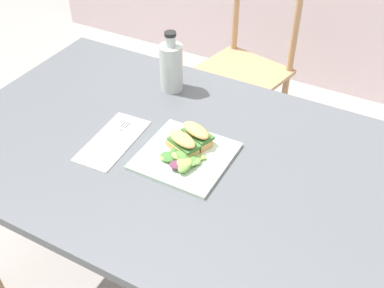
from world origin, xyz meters
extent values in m
cube|color=#51565B|center=(-0.15, 0.07, 0.72)|extent=(1.38, 0.87, 0.03)
cube|color=tan|center=(-0.77, 0.44, 0.35)|extent=(0.07, 0.07, 0.71)
cube|color=tan|center=(0.47, 0.44, 0.35)|extent=(0.07, 0.07, 0.71)
cylinder|color=tan|center=(-0.53, 0.89, 0.21)|extent=(0.03, 0.03, 0.43)
cylinder|color=tan|center=(-0.20, 0.81, 0.21)|extent=(0.03, 0.03, 0.43)
cylinder|color=tan|center=(-0.46, 1.22, 0.21)|extent=(0.03, 0.03, 0.43)
cylinder|color=tan|center=(-0.13, 1.15, 0.21)|extent=(0.03, 0.03, 0.43)
cube|color=tan|center=(-0.33, 1.02, 0.44)|extent=(0.48, 0.48, 0.02)
cylinder|color=tan|center=(-0.46, 1.23, 0.66)|extent=(0.03, 0.03, 0.42)
cylinder|color=tan|center=(-0.13, 1.16, 0.66)|extent=(0.03, 0.03, 0.42)
cube|color=beige|center=(-0.10, 0.06, 0.74)|extent=(0.25, 0.25, 0.01)
cube|color=tan|center=(-0.11, 0.07, 0.76)|extent=(0.11, 0.08, 0.02)
cube|color=#3D7033|center=(-0.11, 0.07, 0.78)|extent=(0.11, 0.08, 0.01)
ellipsoid|color=tan|center=(-0.11, 0.07, 0.79)|extent=(0.11, 0.08, 0.02)
cube|color=tan|center=(-0.10, 0.12, 0.76)|extent=(0.11, 0.08, 0.02)
cube|color=#3D7033|center=(-0.10, 0.13, 0.78)|extent=(0.11, 0.08, 0.01)
ellipsoid|color=tan|center=(-0.10, 0.12, 0.79)|extent=(0.11, 0.08, 0.02)
ellipsoid|color=#84A84C|center=(-0.09, 0.03, 0.76)|extent=(0.03, 0.04, 0.02)
ellipsoid|color=#84A84C|center=(-0.07, 0.01, 0.77)|extent=(0.06, 0.06, 0.01)
ellipsoid|color=#518438|center=(-0.09, 0.04, 0.77)|extent=(0.04, 0.03, 0.02)
ellipsoid|color=#518438|center=(-0.09, 0.03, 0.77)|extent=(0.05, 0.05, 0.02)
ellipsoid|color=#6B9E47|center=(-0.07, 0.00, 0.76)|extent=(0.03, 0.05, 0.02)
ellipsoid|color=#3D7033|center=(-0.12, 0.05, 0.76)|extent=(0.03, 0.04, 0.02)
ellipsoid|color=#6B9E47|center=(-0.07, 0.02, 0.77)|extent=(0.05, 0.03, 0.01)
ellipsoid|color=#84A84C|center=(-0.13, 0.01, 0.76)|extent=(0.04, 0.03, 0.01)
ellipsoid|color=#3D7033|center=(-0.13, 0.02, 0.76)|extent=(0.06, 0.05, 0.01)
ellipsoid|color=#84A84C|center=(-0.06, 0.05, 0.76)|extent=(0.07, 0.05, 0.01)
ellipsoid|color=#6B9E47|center=(-0.06, 0.04, 0.76)|extent=(0.05, 0.05, 0.01)
ellipsoid|color=#518438|center=(-0.07, 0.04, 0.76)|extent=(0.05, 0.05, 0.01)
ellipsoid|color=#84A84C|center=(-0.10, 0.02, 0.77)|extent=(0.04, 0.03, 0.02)
ellipsoid|color=#602D47|center=(-0.08, 0.00, 0.77)|extent=(0.07, 0.07, 0.01)
cube|color=white|center=(-0.32, 0.02, 0.74)|extent=(0.13, 0.26, 0.00)
cube|color=silver|center=(-0.32, 0.00, 0.75)|extent=(0.03, 0.14, 0.00)
cube|color=silver|center=(-0.33, 0.09, 0.75)|extent=(0.03, 0.05, 0.00)
cube|color=#38383D|center=(-0.32, 0.10, 0.75)|extent=(0.01, 0.03, 0.00)
cube|color=#38383D|center=(-0.33, 0.10, 0.75)|extent=(0.01, 0.03, 0.00)
cube|color=#38383D|center=(-0.34, 0.09, 0.75)|extent=(0.01, 0.03, 0.00)
cylinder|color=black|center=(-0.31, 0.35, 0.80)|extent=(0.07, 0.07, 0.11)
cylinder|color=#B2BCB7|center=(-0.31, 0.35, 0.82)|extent=(0.08, 0.08, 0.16)
cylinder|color=#B2BCB7|center=(-0.31, 0.35, 0.92)|extent=(0.04, 0.04, 0.04)
cylinder|color=black|center=(-0.31, 0.35, 0.95)|extent=(0.04, 0.04, 0.01)
camera|label=1|loc=(0.39, -0.81, 1.62)|focal=43.25mm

